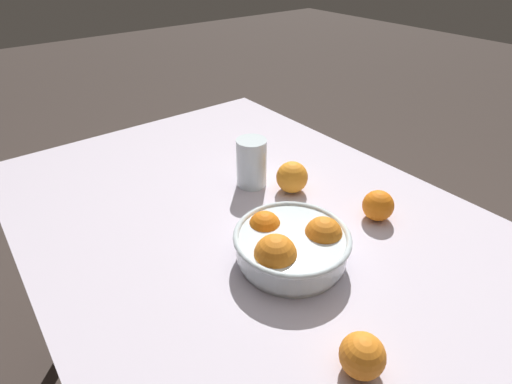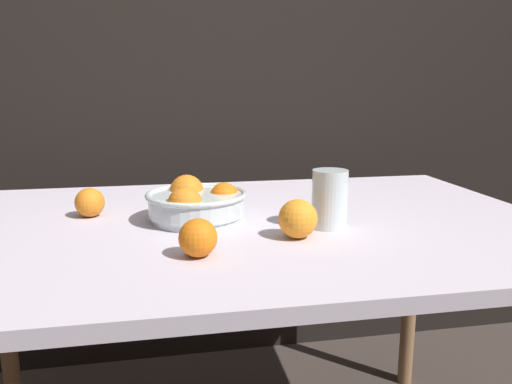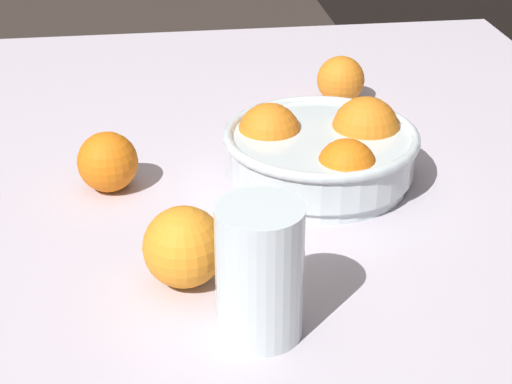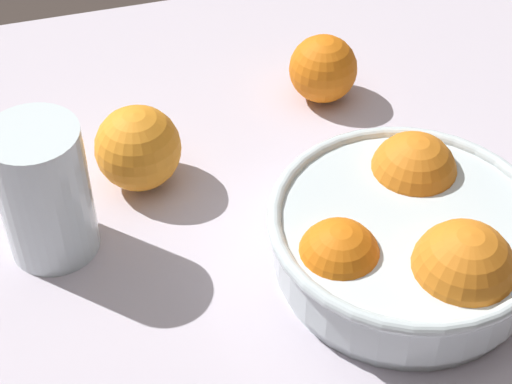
# 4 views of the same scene
# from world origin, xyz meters

# --- Properties ---
(dining_table) EXTENTS (1.45, 0.94, 0.76)m
(dining_table) POSITION_xyz_m (0.00, 0.00, 0.69)
(dining_table) COLOR silver
(dining_table) RESTS_ON ground_plane
(fruit_bowl) EXTENTS (0.23, 0.23, 0.10)m
(fruit_bowl) POSITION_xyz_m (-0.10, 0.02, 0.80)
(fruit_bowl) COLOR silver
(fruit_bowl) RESTS_ON dining_table
(juice_glass) EXTENTS (0.08, 0.08, 0.13)m
(juice_glass) POSITION_xyz_m (0.18, -0.09, 0.82)
(juice_glass) COLOR #F4A314
(juice_glass) RESTS_ON dining_table
(orange_loose_near_bowl) EXTENTS (0.07, 0.07, 0.07)m
(orange_loose_near_bowl) POSITION_xyz_m (-0.12, -0.23, 0.80)
(orange_loose_near_bowl) COLOR orange
(orange_loose_near_bowl) RESTS_ON dining_table
(orange_loose_front) EXTENTS (0.08, 0.08, 0.08)m
(orange_loose_front) POSITION_xyz_m (0.09, -0.15, 0.80)
(orange_loose_front) COLOR orange
(orange_loose_front) RESTS_ON dining_table
(orange_loose_aside) EXTENTS (0.07, 0.07, 0.07)m
(orange_loose_aside) POSITION_xyz_m (-0.35, 0.10, 0.79)
(orange_loose_aside) COLOR orange
(orange_loose_aside) RESTS_ON dining_table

